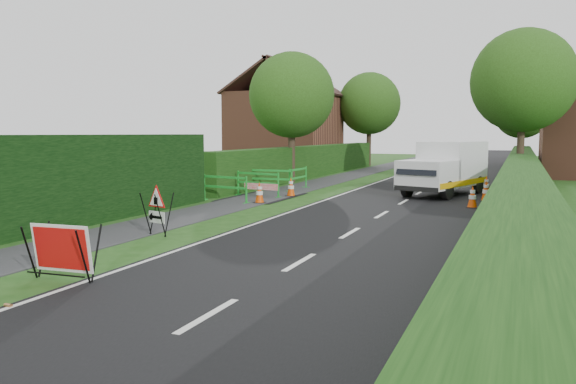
% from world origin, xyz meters
% --- Properties ---
extents(ground, '(120.00, 120.00, 0.00)m').
position_xyz_m(ground, '(0.00, 0.00, 0.00)').
color(ground, '#1D4714').
rests_on(ground, ground).
extents(road_surface, '(6.00, 90.00, 0.02)m').
position_xyz_m(road_surface, '(2.50, 35.00, 0.00)').
color(road_surface, black).
rests_on(road_surface, ground).
extents(footpath, '(2.00, 90.00, 0.02)m').
position_xyz_m(footpath, '(-3.00, 35.00, 0.01)').
color(footpath, '#2D2D30').
rests_on(footpath, ground).
extents(hedge_west_far, '(1.00, 24.00, 1.80)m').
position_xyz_m(hedge_west_far, '(-5.00, 22.00, 0.00)').
color(hedge_west_far, '#14380F').
rests_on(hedge_west_far, ground).
extents(hedge_east, '(1.20, 50.00, 1.50)m').
position_xyz_m(hedge_east, '(6.50, 16.00, 0.00)').
color(hedge_east, '#14380F').
rests_on(hedge_east, ground).
extents(house_west, '(7.50, 7.40, 7.88)m').
position_xyz_m(house_west, '(-10.00, 30.00, 2.90)').
color(house_west, brown).
rests_on(house_west, ground).
extents(tree_nw, '(4.40, 4.40, 6.70)m').
position_xyz_m(tree_nw, '(-4.60, 18.00, 4.48)').
color(tree_nw, '#2D2116').
rests_on(tree_nw, ground).
extents(tree_ne, '(5.20, 5.20, 7.79)m').
position_xyz_m(tree_ne, '(6.40, 22.00, 5.17)').
color(tree_ne, '#2D2116').
rests_on(tree_ne, ground).
extents(tree_fw, '(4.80, 4.80, 7.24)m').
position_xyz_m(tree_fw, '(-4.60, 34.00, 4.83)').
color(tree_fw, '#2D2116').
rests_on(tree_fw, ground).
extents(tree_fe, '(4.20, 4.20, 6.33)m').
position_xyz_m(tree_fe, '(6.40, 38.00, 4.22)').
color(tree_fe, '#2D2116').
rests_on(tree_fe, ground).
extents(red_rect_sign, '(1.19, 0.78, 0.98)m').
position_xyz_m(red_rect_sign, '(-0.77, -1.84, 0.56)').
color(red_rect_sign, black).
rests_on(red_rect_sign, ground).
extents(triangle_sign, '(0.91, 0.91, 1.07)m').
position_xyz_m(triangle_sign, '(-1.83, 2.33, 0.75)').
color(triangle_sign, black).
rests_on(triangle_sign, ground).
extents(works_van, '(3.20, 5.12, 2.19)m').
position_xyz_m(works_van, '(3.59, 14.66, 1.16)').
color(works_van, silver).
rests_on(works_van, ground).
extents(traffic_cone_0, '(0.38, 0.38, 0.79)m').
position_xyz_m(traffic_cone_0, '(4.97, 10.83, 0.39)').
color(traffic_cone_0, black).
rests_on(traffic_cone_0, ground).
extents(traffic_cone_1, '(0.38, 0.38, 0.79)m').
position_xyz_m(traffic_cone_1, '(5.28, 13.00, 0.39)').
color(traffic_cone_1, black).
rests_on(traffic_cone_1, ground).
extents(traffic_cone_2, '(0.38, 0.38, 0.79)m').
position_xyz_m(traffic_cone_2, '(5.15, 15.59, 0.39)').
color(traffic_cone_2, black).
rests_on(traffic_cone_2, ground).
extents(traffic_cone_3, '(0.38, 0.38, 0.79)m').
position_xyz_m(traffic_cone_3, '(-2.30, 9.25, 0.39)').
color(traffic_cone_3, black).
rests_on(traffic_cone_3, ground).
extents(traffic_cone_4, '(0.38, 0.38, 0.79)m').
position_xyz_m(traffic_cone_4, '(-2.07, 11.72, 0.39)').
color(traffic_cone_4, black).
rests_on(traffic_cone_4, ground).
extents(ped_barrier_0, '(2.09, 0.71, 1.00)m').
position_xyz_m(ped_barrier_0, '(-3.66, 9.13, 0.63)').
color(ped_barrier_0, green).
rests_on(ped_barrier_0, ground).
extents(ped_barrier_1, '(2.09, 0.72, 1.00)m').
position_xyz_m(ped_barrier_1, '(-3.32, 11.24, 0.63)').
color(ped_barrier_1, green).
rests_on(ped_barrier_1, ground).
extents(ped_barrier_2, '(2.07, 0.45, 1.00)m').
position_xyz_m(ped_barrier_2, '(-3.66, 13.20, 0.63)').
color(ped_barrier_2, green).
rests_on(ped_barrier_2, ground).
extents(ped_barrier_3, '(0.35, 2.06, 1.00)m').
position_xyz_m(ped_barrier_3, '(-2.79, 14.35, 0.63)').
color(ped_barrier_3, green).
rests_on(ped_barrier_3, ground).
extents(redwhite_plank, '(1.50, 0.17, 0.25)m').
position_xyz_m(redwhite_plank, '(-2.96, 10.79, 0.00)').
color(redwhite_plank, red).
rests_on(redwhite_plank, ground).
extents(litter_can, '(0.12, 0.07, 0.07)m').
position_xyz_m(litter_can, '(-0.40, -3.28, 0.00)').
color(litter_can, '#BF7F4C').
rests_on(litter_can, ground).
extents(hatchback_car, '(1.94, 3.90, 1.28)m').
position_xyz_m(hatchback_car, '(3.04, 24.64, 0.64)').
color(hatchback_car, white).
rests_on(hatchback_car, ground).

